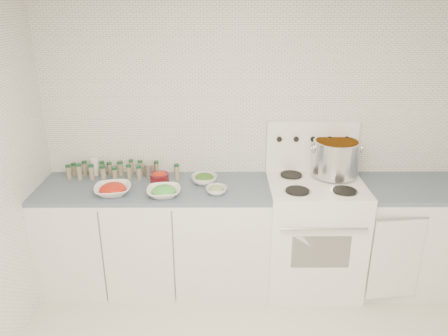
% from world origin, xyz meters
% --- Properties ---
extents(room_walls, '(3.54, 3.04, 2.52)m').
position_xyz_m(room_walls, '(0.00, 0.00, 1.56)').
color(room_walls, white).
rests_on(room_walls, ground).
extents(counter_left, '(1.85, 0.62, 0.90)m').
position_xyz_m(counter_left, '(-0.82, 1.19, 0.45)').
color(counter_left, white).
rests_on(counter_left, ground).
extents(stove, '(0.76, 0.70, 1.36)m').
position_xyz_m(stove, '(0.48, 1.19, 0.50)').
color(stove, white).
rests_on(stove, ground).
extents(counter_right, '(0.89, 0.67, 0.90)m').
position_xyz_m(counter_right, '(1.30, 1.19, 0.45)').
color(counter_right, white).
rests_on(counter_right, ground).
extents(stock_pot, '(0.40, 0.38, 0.29)m').
position_xyz_m(stock_pot, '(0.65, 1.33, 1.10)').
color(stock_pot, silver).
rests_on(stock_pot, stove).
extents(bowl_tomato, '(0.31, 0.31, 0.09)m').
position_xyz_m(bowl_tomato, '(-1.11, 1.05, 0.94)').
color(bowl_tomato, white).
rests_on(bowl_tomato, counter_left).
extents(bowl_snowpea, '(0.28, 0.28, 0.09)m').
position_xyz_m(bowl_snowpea, '(-0.72, 1.01, 0.94)').
color(bowl_snowpea, white).
rests_on(bowl_snowpea, counter_left).
extents(bowl_broccoli, '(0.26, 0.26, 0.08)m').
position_xyz_m(bowl_broccoli, '(-0.42, 1.26, 0.94)').
color(bowl_broccoli, white).
rests_on(bowl_broccoli, counter_left).
extents(bowl_zucchini, '(0.20, 0.20, 0.07)m').
position_xyz_m(bowl_zucchini, '(-0.32, 1.06, 0.93)').
color(bowl_zucchini, white).
rests_on(bowl_zucchini, counter_left).
extents(bowl_pepper, '(0.15, 0.15, 0.10)m').
position_xyz_m(bowl_pepper, '(-0.79, 1.27, 0.95)').
color(bowl_pepper, '#560E14').
rests_on(bowl_pepper, counter_left).
extents(salt_canister, '(0.08, 0.08, 0.14)m').
position_xyz_m(salt_canister, '(-1.35, 1.45, 0.97)').
color(salt_canister, white).
rests_on(salt_canister, counter_left).
extents(tin_can, '(0.11, 0.11, 0.11)m').
position_xyz_m(tin_can, '(-0.89, 1.41, 0.96)').
color(tin_can, gray).
rests_on(tin_can, counter_left).
extents(spice_cluster, '(0.95, 0.15, 0.14)m').
position_xyz_m(spice_cluster, '(-1.19, 1.39, 0.96)').
color(spice_cluster, gray).
rests_on(spice_cluster, counter_left).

